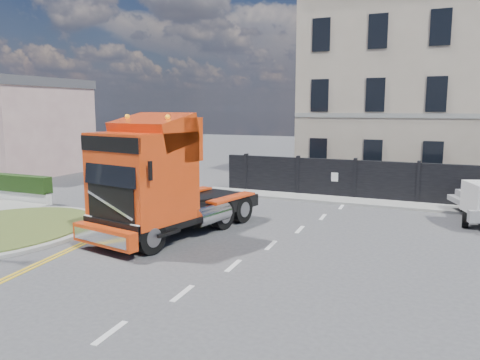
% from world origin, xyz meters
% --- Properties ---
extents(ground, '(120.00, 120.00, 0.00)m').
position_xyz_m(ground, '(0.00, 0.00, 0.00)').
color(ground, '#424244').
rests_on(ground, ground).
extents(seaside_bldg_pink, '(8.00, 8.00, 6.00)m').
position_xyz_m(seaside_bldg_pink, '(-20.00, 9.00, 3.00)').
color(seaside_bldg_pink, beige).
rests_on(seaside_bldg_pink, ground).
extents(hoarding_fence, '(18.80, 0.25, 2.00)m').
position_xyz_m(hoarding_fence, '(6.55, 9.00, 1.00)').
color(hoarding_fence, black).
rests_on(hoarding_fence, ground).
extents(georgian_building, '(12.30, 10.30, 12.80)m').
position_xyz_m(georgian_building, '(6.00, 16.50, 5.77)').
color(georgian_building, '#BBAB95').
rests_on(georgian_building, ground).
extents(pavement_far, '(20.00, 1.60, 0.12)m').
position_xyz_m(pavement_far, '(6.00, 8.10, 0.06)').
color(pavement_far, gray).
rests_on(pavement_far, ground).
extents(truck, '(3.93, 7.50, 4.27)m').
position_xyz_m(truck, '(-1.05, -1.13, 1.91)').
color(truck, black).
rests_on(truck, ground).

